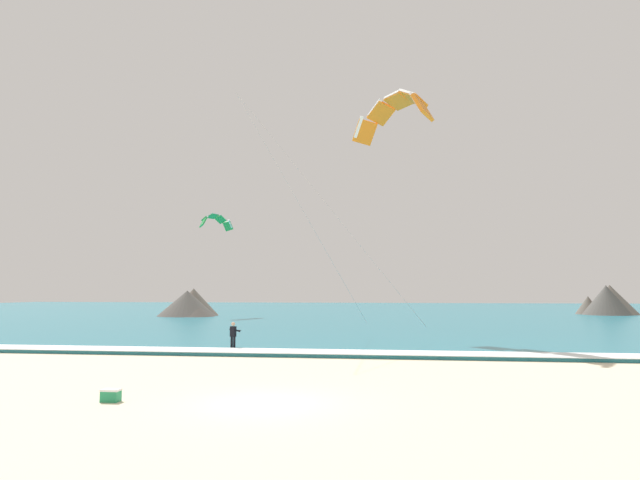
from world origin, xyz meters
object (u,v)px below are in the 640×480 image
(kitesurfer, at_px, (233,335))
(kite_distant, at_px, (215,220))
(cooler_box, at_px, (111,395))
(surfboard, at_px, (233,351))
(kite_primary, at_px, (394,111))

(kitesurfer, relative_size, kite_distant, 0.30)
(kite_distant, xyz_separation_m, cooler_box, (14.09, -52.22, -12.60))
(cooler_box, bearing_deg, kitesurfer, 91.26)
(surfboard, relative_size, kite_primary, 0.09)
(cooler_box, bearing_deg, kite_distant, 105.10)
(surfboard, height_order, kitesurfer, kitesurfer)
(kite_primary, distance_m, kite_distant, 38.21)
(surfboard, xyz_separation_m, kitesurfer, (0.01, 0.02, 0.91))
(kite_primary, relative_size, kite_distant, 2.99)
(surfboard, relative_size, kitesurfer, 0.86)
(kitesurfer, height_order, kite_primary, kite_primary)
(kite_primary, bearing_deg, kitesurfer, -142.09)
(surfboard, bearing_deg, kite_primary, 37.95)
(surfboard, distance_m, kitesurfer, 0.91)
(kitesurfer, bearing_deg, kite_distant, 110.17)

